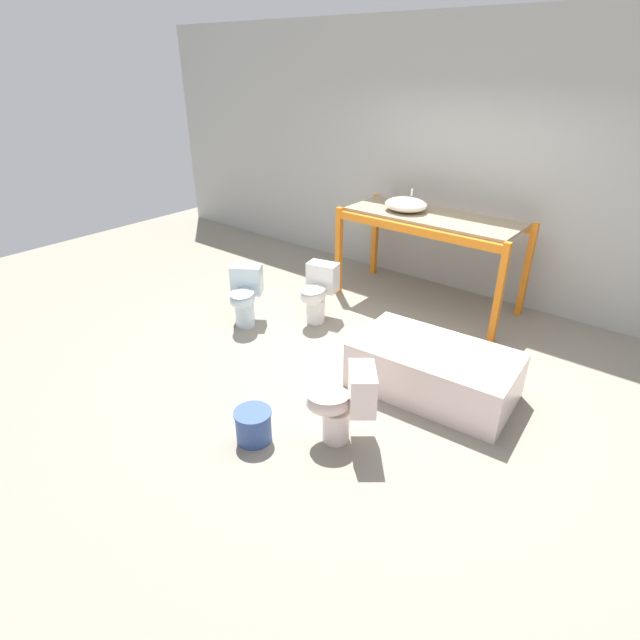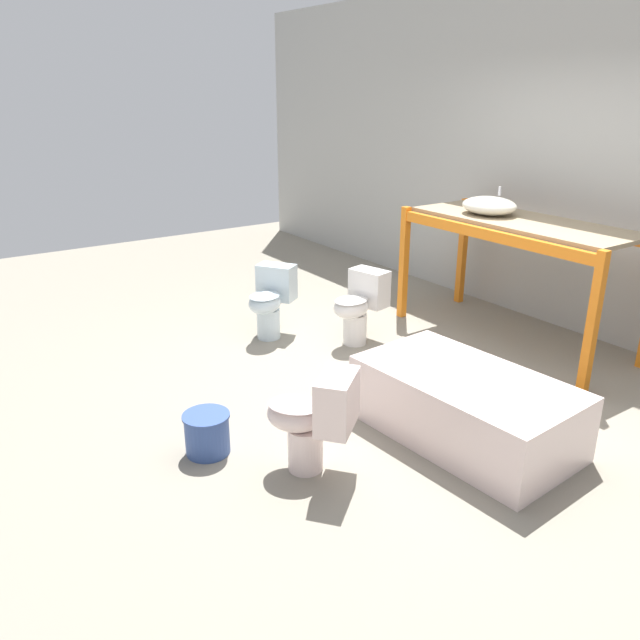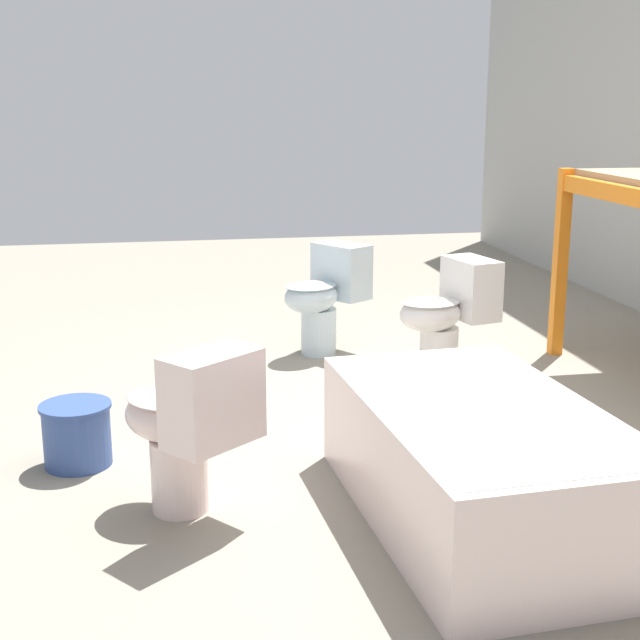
# 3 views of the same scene
# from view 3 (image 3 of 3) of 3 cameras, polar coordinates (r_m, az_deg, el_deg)

# --- Properties ---
(ground_plane) EXTENTS (12.00, 12.00, 0.00)m
(ground_plane) POSITION_cam_3_polar(r_m,az_deg,el_deg) (4.17, 9.25, -7.38)
(ground_plane) COLOR gray
(bathtub_main) EXTENTS (1.47, 0.88, 0.45)m
(bathtub_main) POSITION_cam_3_polar(r_m,az_deg,el_deg) (3.31, 10.10, -8.45)
(bathtub_main) COLOR silver
(bathtub_main) RESTS_ON ground_plane
(toilet_near) EXTENTS (0.42, 0.58, 0.65)m
(toilet_near) POSITION_cam_3_polar(r_m,az_deg,el_deg) (4.95, 8.21, 0.51)
(toilet_near) COLOR white
(toilet_near) RESTS_ON ground_plane
(toilet_far) EXTENTS (0.61, 0.57, 0.65)m
(toilet_far) POSITION_cam_3_polar(r_m,az_deg,el_deg) (3.31, -8.51, -6.47)
(toilet_far) COLOR silver
(toilet_far) RESTS_ON ground_plane
(toilet_extra) EXTENTS (0.55, 0.61, 0.65)m
(toilet_extra) POSITION_cam_3_polar(r_m,az_deg,el_deg) (5.36, 0.32, 1.69)
(toilet_extra) COLOR silver
(toilet_extra) RESTS_ON ground_plane
(bucket_white) EXTENTS (0.30, 0.30, 0.27)m
(bucket_white) POSITION_cam_3_polar(r_m,az_deg,el_deg) (3.91, -15.30, -6.97)
(bucket_white) COLOR #334C8C
(bucket_white) RESTS_ON ground_plane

